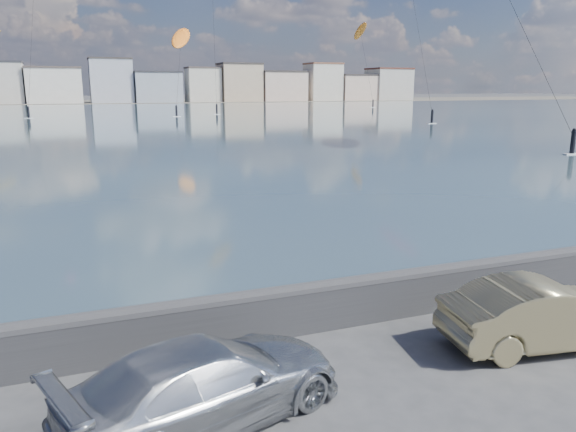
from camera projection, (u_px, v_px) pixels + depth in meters
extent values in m
plane|color=#333335|center=(321.00, 406.00, 9.01)|extent=(700.00, 700.00, 0.00)
cube|color=#354D5F|center=(89.00, 118.00, 92.05)|extent=(500.00, 177.00, 0.00)
cube|color=#4C473D|center=(76.00, 102.00, 190.53)|extent=(500.00, 60.00, 0.00)
cube|color=#28282B|center=(265.00, 318.00, 11.36)|extent=(400.00, 0.35, 0.90)
cylinder|color=#28282B|center=(265.00, 297.00, 11.26)|extent=(400.00, 0.36, 0.36)
cube|color=white|center=(55.00, 86.00, 174.52)|extent=(16.00, 13.00, 10.50)
cube|color=#4C423D|center=(53.00, 68.00, 173.27)|extent=(16.32, 13.26, 0.60)
cube|color=#B2B7C6|center=(111.00, 81.00, 180.21)|extent=(13.00, 10.00, 13.50)
cube|color=#383330|center=(110.00, 59.00, 178.62)|extent=(13.26, 10.20, 0.60)
cube|color=#9EA8B7|center=(157.00, 88.00, 185.80)|extent=(15.00, 12.00, 9.50)
cube|color=#2D2D33|center=(156.00, 72.00, 184.67)|extent=(15.30, 12.24, 0.60)
cube|color=beige|center=(203.00, 85.00, 191.13)|extent=(11.00, 9.00, 11.00)
cube|color=#4C423D|center=(202.00, 68.00, 189.83)|extent=(11.22, 9.18, 0.60)
cube|color=#CCB293|center=(240.00, 83.00, 195.57)|extent=(14.00, 11.00, 12.50)
cube|color=#383330|center=(239.00, 64.00, 194.10)|extent=(14.28, 11.22, 0.60)
cube|color=beige|center=(281.00, 87.00, 201.35)|extent=(16.00, 12.00, 10.00)
cube|color=#383330|center=(281.00, 72.00, 200.16)|extent=(16.32, 12.24, 0.60)
cube|color=silver|center=(323.00, 83.00, 206.87)|extent=(12.00, 10.00, 13.00)
cube|color=brown|center=(323.00, 64.00, 205.34)|extent=(12.24, 10.20, 0.60)
cube|color=beige|center=(355.00, 88.00, 212.10)|extent=(14.00, 11.00, 9.00)
cube|color=#383330|center=(356.00, 75.00, 211.02)|extent=(14.28, 11.22, 0.60)
cube|color=beige|center=(389.00, 85.00, 216.97)|extent=(15.00, 12.00, 11.50)
cube|color=#562D23|center=(389.00, 69.00, 215.61)|extent=(15.30, 12.24, 0.60)
imported|color=#AFB3B7|center=(206.00, 383.00, 8.45)|extent=(4.87, 3.17, 1.31)
imported|color=tan|center=(545.00, 314.00, 10.99)|extent=(4.24, 2.04, 1.34)
cube|color=white|center=(432.00, 123.00, 78.22)|extent=(1.40, 0.42, 0.08)
cylinder|color=black|center=(432.00, 117.00, 78.02)|extent=(0.36, 0.36, 1.70)
sphere|color=black|center=(432.00, 110.00, 77.82)|extent=(0.28, 0.28, 0.28)
cylinder|color=black|center=(421.00, 45.00, 81.75)|extent=(3.20, 11.98, 19.38)
cube|color=white|center=(217.00, 114.00, 104.42)|extent=(1.40, 0.42, 0.08)
cylinder|color=black|center=(217.00, 109.00, 104.22)|extent=(0.36, 0.36, 1.70)
sphere|color=black|center=(217.00, 104.00, 104.01)|extent=(0.28, 0.28, 0.28)
cylinder|color=black|center=(214.00, 28.00, 105.34)|extent=(2.06, 9.03, 28.87)
ellipsoid|color=orange|center=(181.00, 38.00, 105.19)|extent=(6.70, 9.71, 6.06)
cube|color=white|center=(177.00, 116.00, 96.54)|extent=(1.40, 0.42, 0.08)
cylinder|color=black|center=(176.00, 111.00, 96.33)|extent=(0.36, 0.36, 1.70)
sphere|color=black|center=(176.00, 106.00, 96.13)|extent=(0.28, 0.28, 0.28)
cylinder|color=black|center=(179.00, 72.00, 100.72)|extent=(3.57, 11.63, 12.69)
cube|color=white|center=(29.00, 118.00, 91.23)|extent=(1.40, 0.42, 0.08)
cylinder|color=black|center=(29.00, 113.00, 91.03)|extent=(0.36, 0.36, 1.70)
sphere|color=black|center=(28.00, 107.00, 90.83)|extent=(0.28, 0.28, 0.28)
cylinder|color=black|center=(32.00, 17.00, 92.32)|extent=(3.66, 9.03, 29.84)
ellipsoid|color=orange|center=(360.00, 31.00, 146.24)|extent=(2.95, 7.36, 4.75)
cube|color=white|center=(373.00, 107.00, 140.20)|extent=(1.40, 0.42, 0.08)
cylinder|color=black|center=(373.00, 104.00, 140.00)|extent=(0.36, 0.36, 1.70)
sphere|color=black|center=(373.00, 100.00, 139.80)|extent=(0.28, 0.28, 0.28)
cylinder|color=black|center=(367.00, 66.00, 143.08)|extent=(1.69, 10.78, 17.92)
cube|color=white|center=(572.00, 154.00, 42.54)|extent=(1.40, 0.42, 0.08)
cylinder|color=black|center=(573.00, 142.00, 42.33)|extent=(0.36, 0.36, 1.70)
sphere|color=black|center=(574.00, 130.00, 42.13)|extent=(0.28, 0.28, 0.28)
cylinder|color=black|center=(534.00, 52.00, 44.03)|extent=(1.76, 7.76, 12.74)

